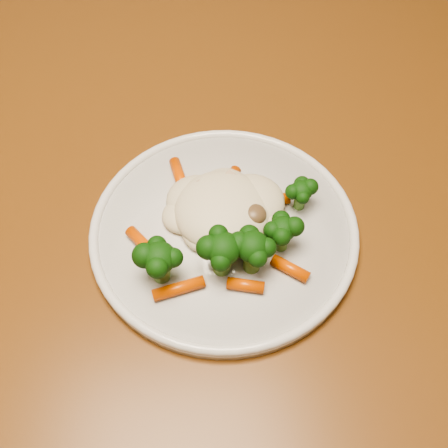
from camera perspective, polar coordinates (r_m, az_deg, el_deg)
name	(u,v)px	position (r m, az deg, el deg)	size (l,w,h in m)	color
dining_table	(272,237)	(0.71, 4.87, -1.33)	(1.28, 0.95, 0.75)	brown
plate	(224,232)	(0.58, 0.00, -0.78)	(0.28, 0.28, 0.01)	silver
meal	(226,224)	(0.55, 0.21, -0.02)	(0.20, 0.17, 0.05)	beige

